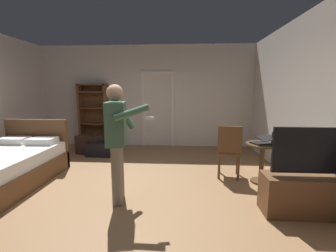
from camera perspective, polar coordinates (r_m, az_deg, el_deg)
The scene contains 14 objects.
ground_plane at distance 3.90m, azimuth -12.72°, elevation -15.78°, with size 6.78×6.78×0.00m, color olive.
wall_back at distance 6.61m, azimuth -5.44°, elevation 7.41°, with size 6.24×0.12×2.86m, color silver.
wall_right at distance 3.94m, azimuth 34.60°, elevation 4.65°, with size 0.12×6.40×2.86m, color silver.
doorway_frame at distance 6.49m, azimuth -2.55°, elevation 5.58°, with size 0.93×0.08×2.13m.
bed at distance 4.84m, azimuth -35.86°, elevation -8.49°, with size 1.31×2.07×1.02m.
bookshelf at distance 6.81m, azimuth -18.11°, elevation 3.06°, with size 0.81×0.32×1.79m.
tv_flatscreen at distance 3.57m, azimuth 31.96°, elevation -13.47°, with size 1.17×0.40×1.17m.
side_table at distance 4.32m, azimuth 22.61°, elevation -7.16°, with size 0.58×0.58×0.70m.
laptop at distance 4.21m, azimuth 22.85°, elevation -3.56°, with size 0.42×0.43×0.16m.
bottle_on_table at distance 4.22m, azimuth 25.05°, elevation -2.82°, with size 0.06×0.06×0.27m.
wooden_chair at distance 4.32m, azimuth 15.17°, elevation -5.70°, with size 0.49×0.49×0.99m.
person_blue_shirt at distance 3.30m, azimuth -12.67°, elevation -2.25°, with size 0.73×0.62×1.70m.
suitcase_dark at distance 6.12m, azimuth -19.27°, elevation -4.47°, with size 0.62×0.31×0.48m, color black.
suitcase_small at distance 5.89m, azimuth -16.67°, elevation -5.49°, with size 0.63×0.38×0.35m, color black.
Camera 1 is at (1.05, -3.38, 1.63)m, focal length 24.19 mm.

